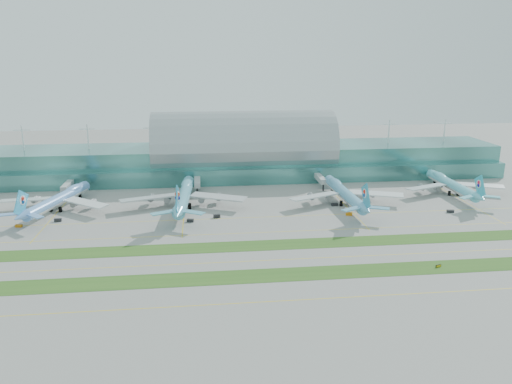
{
  "coord_description": "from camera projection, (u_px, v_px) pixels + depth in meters",
  "views": [
    {
      "loc": [
        -28.51,
        -196.87,
        80.44
      ],
      "look_at": [
        0.0,
        55.0,
        9.0
      ],
      "focal_mm": 35.0,
      "sensor_mm": 36.0,
      "label": 1
    }
  ],
  "objects": [
    {
      "name": "taxiline_c",
      "position": [
        265.0,
        232.0,
        230.4
      ],
      "size": [
        420.0,
        0.35,
        0.01
      ],
      "primitive_type": "cube",
      "color": "yellow",
      "rests_on": "ground"
    },
    {
      "name": "taxiline_d",
      "position": [
        259.0,
        217.0,
        251.44
      ],
      "size": [
        420.0,
        0.35,
        0.01
      ],
      "primitive_type": "cube",
      "color": "yellow",
      "rests_on": "ground"
    },
    {
      "name": "taxiway_sign_east",
      "position": [
        438.0,
        266.0,
        192.9
      ],
      "size": [
        2.56,
        1.1,
        1.11
      ],
      "rotation": [
        0.0,
        0.0,
        0.33
      ],
      "color": "black",
      "rests_on": "ground"
    },
    {
      "name": "airliner_a",
      "position": [
        59.0,
        199.0,
        262.26
      ],
      "size": [
        58.56,
        67.83,
        19.06
      ],
      "rotation": [
        0.0,
        0.0,
        -0.29
      ],
      "color": "#659BDF",
      "rests_on": "ground"
    },
    {
      "name": "gse_g",
      "position": [
        450.0,
        211.0,
        258.57
      ],
      "size": [
        3.67,
        2.02,
        1.45
      ],
      "primitive_type": "cube",
      "rotation": [
        0.0,
        0.0,
        -0.12
      ],
      "color": "black",
      "rests_on": "ground"
    },
    {
      "name": "taxiline_b",
      "position": [
        275.0,
        260.0,
        199.8
      ],
      "size": [
        420.0,
        0.35,
        0.01
      ],
      "primitive_type": "cube",
      "color": "yellow",
      "rests_on": "ground"
    },
    {
      "name": "gse_h",
      "position": [
        479.0,
        197.0,
        283.83
      ],
      "size": [
        3.65,
        2.57,
        1.3
      ],
      "primitive_type": "cube",
      "rotation": [
        0.0,
        0.0,
        -0.33
      ],
      "color": "black",
      "rests_on": "ground"
    },
    {
      "name": "ground",
      "position": [
        270.0,
        247.0,
        213.19
      ],
      "size": [
        700.0,
        700.0,
        0.0
      ],
      "primitive_type": "plane",
      "color": "gray",
      "rests_on": "ground"
    },
    {
      "name": "gse_c",
      "position": [
        190.0,
        220.0,
        244.39
      ],
      "size": [
        3.6,
        2.64,
        1.36
      ],
      "primitive_type": "cube",
      "rotation": [
        0.0,
        0.0,
        -0.25
      ],
      "color": "black",
      "rests_on": "ground"
    },
    {
      "name": "gse_b",
      "position": [
        58.0,
        220.0,
        244.78
      ],
      "size": [
        3.46,
        1.84,
        1.54
      ],
      "primitive_type": "cube",
      "rotation": [
        0.0,
        0.0,
        0.06
      ],
      "color": "black",
      "rests_on": "ground"
    },
    {
      "name": "gse_a",
      "position": [
        19.0,
        226.0,
        237.1
      ],
      "size": [
        3.36,
        2.14,
        1.2
      ],
      "primitive_type": "cube",
      "rotation": [
        0.0,
        0.0,
        -0.2
      ],
      "color": "#C86C0B",
      "rests_on": "ground"
    },
    {
      "name": "gse_e",
      "position": [
        349.0,
        214.0,
        254.11
      ],
      "size": [
        3.5,
        2.42,
        1.44
      ],
      "primitive_type": "cube",
      "rotation": [
        0.0,
        0.0,
        -0.19
      ],
      "color": "#C86E0B",
      "rests_on": "ground"
    },
    {
      "name": "grass_strip_far",
      "position": [
        270.0,
        245.0,
        215.09
      ],
      "size": [
        420.0,
        12.0,
        0.08
      ],
      "primitive_type": "cube",
      "color": "#2D591E",
      "rests_on": "ground"
    },
    {
      "name": "airliner_d",
      "position": [
        451.0,
        184.0,
        291.79
      ],
      "size": [
        59.7,
        67.63,
        18.64
      ],
      "rotation": [
        0.0,
        0.0,
        -0.01
      ],
      "color": "#62C5D8",
      "rests_on": "ground"
    },
    {
      "name": "airliner_b",
      "position": [
        184.0,
        195.0,
        267.13
      ],
      "size": [
        67.71,
        76.99,
        21.18
      ],
      "rotation": [
        0.0,
        0.0,
        -0.06
      ],
      "color": "#5AAEC7",
      "rests_on": "ground"
    },
    {
      "name": "taxiline_a",
      "position": [
        290.0,
        300.0,
        167.28
      ],
      "size": [
        420.0,
        0.35,
        0.01
      ],
      "primitive_type": "cube",
      "color": "yellow",
      "rests_on": "ground"
    },
    {
      "name": "gse_d",
      "position": [
        217.0,
        216.0,
        250.48
      ],
      "size": [
        3.56,
        2.31,
        1.63
      ],
      "primitive_type": "cube",
      "rotation": [
        0.0,
        0.0,
        0.22
      ],
      "color": "black",
      "rests_on": "ground"
    },
    {
      "name": "gse_f",
      "position": [
        335.0,
        205.0,
        269.73
      ],
      "size": [
        3.53,
        1.82,
        1.49
      ],
      "primitive_type": "cube",
      "rotation": [
        0.0,
        0.0,
        0.09
      ],
      "color": "black",
      "rests_on": "ground"
    },
    {
      "name": "terminal",
      "position": [
        244.0,
        155.0,
        332.51
      ],
      "size": [
        340.0,
        69.1,
        36.0
      ],
      "color": "#3D7A75",
      "rests_on": "ground"
    },
    {
      "name": "airliner_c",
      "position": [
        344.0,
        193.0,
        272.54
      ],
      "size": [
        64.19,
        72.81,
        20.05
      ],
      "rotation": [
        0.0,
        0.0,
        0.03
      ],
      "color": "#5CA4CB",
      "rests_on": "ground"
    },
    {
      "name": "grass_strip_near",
      "position": [
        281.0,
        275.0,
        186.4
      ],
      "size": [
        420.0,
        12.0,
        0.08
      ],
      "primitive_type": "cube",
      "color": "#2D591E",
      "rests_on": "ground"
    }
  ]
}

